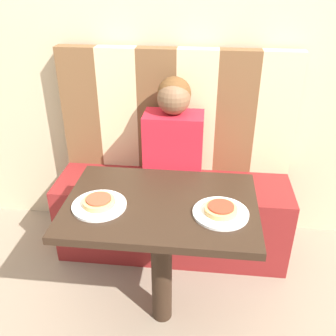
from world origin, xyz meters
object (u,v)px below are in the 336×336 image
at_px(person, 174,133).
at_px(plate_left, 99,205).
at_px(plate_right, 221,213).
at_px(pizza_left, 99,201).
at_px(pizza_right, 221,209).

distance_m(person, plate_left, 0.68).
bearing_deg(plate_right, plate_left, 180.00).
xyz_separation_m(pizza_left, pizza_right, (0.51, 0.00, 0.00)).
xyz_separation_m(plate_right, pizza_right, (0.00, -0.00, 0.02)).
bearing_deg(pizza_left, plate_left, 90.00).
xyz_separation_m(plate_left, plate_right, (0.51, 0.00, 0.00)).
bearing_deg(pizza_left, plate_right, 0.00).
bearing_deg(plate_left, pizza_left, -90.00).
relative_size(person, pizza_left, 4.46).
height_order(plate_right, pizza_right, pizza_right).
bearing_deg(plate_right, pizza_left, -180.00).
bearing_deg(pizza_right, person, 112.12).
distance_m(person, plate_right, 0.68).
relative_size(plate_left, plate_right, 1.00).
distance_m(plate_left, pizza_right, 0.51).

